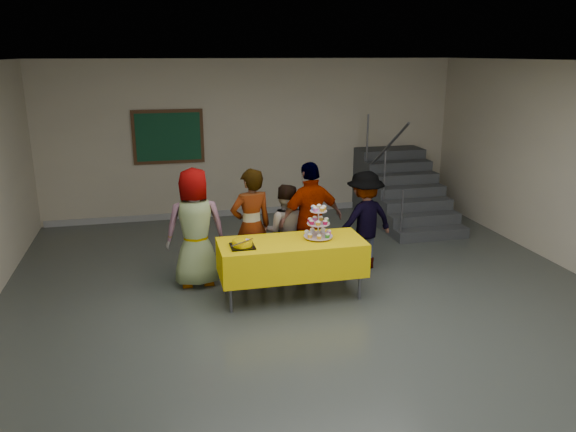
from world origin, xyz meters
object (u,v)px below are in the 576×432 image
Objects in this scene: cupcake_stand at (318,225)px; bear_cake at (242,242)px; noticeboard at (168,137)px; schoolchild_b at (251,227)px; schoolchild_e at (364,220)px; staircase at (399,193)px; schoolchild_d at (311,220)px; schoolchild_a at (195,228)px; schoolchild_c at (285,231)px; bake_table at (292,257)px.

cupcake_stand is 1.24× the size of bear_cake.
cupcake_stand is at bearing -66.03° from noticeboard.
schoolchild_b is 3.61m from noticeboard.
schoolchild_e is at bearing 23.76° from bear_cake.
staircase is (3.57, 3.23, -0.34)m from bear_cake.
schoolchild_d is 3.89m from noticeboard.
schoolchild_a is 1.26m from schoolchild_c.
bake_table is at bearing 42.82° from schoolchild_d.
bear_cake is at bearing 58.24° from schoolchild_b.
staircase reaches higher than bear_cake.
bear_cake is at bearing 20.51° from schoolchild_d.
schoolchild_d is (1.08, 0.71, 0.00)m from bear_cake.
schoolchild_c is 0.81× the size of schoolchild_d.
cupcake_stand is 0.34× the size of noticeboard.
noticeboard is (-0.21, 3.29, 0.78)m from schoolchild_a.
schoolchild_c is 3.74m from staircase.
schoolchild_d reaches higher than bake_table.
bake_table is 4.29m from staircase.
schoolchild_e reaches higher than schoolchild_c.
bear_cake is at bearing -173.47° from cupcake_stand.
bake_table is at bearing -132.85° from staircase.
cupcake_stand is 0.27× the size of schoolchild_b.
cupcake_stand is 0.27× the size of schoolchild_d.
cupcake_stand is at bearing 155.80° from schoolchild_a.
noticeboard reaches higher than cupcake_stand.
schoolchild_b is 0.97× the size of schoolchild_d.
noticeboard is (-1.82, 3.36, 0.77)m from schoolchild_d.
bear_cake is at bearing -173.16° from bake_table.
staircase is (4.09, 2.46, -0.33)m from schoolchild_a.
cupcake_stand is at bearing 128.26° from schoolchild_c.
schoolchild_e is 0.61× the size of staircase.
cupcake_stand is 4.36m from noticeboard.
noticeboard is (-0.74, 4.06, 0.77)m from bear_cake.
bake_table is 0.54m from cupcake_stand.
schoolchild_b is (0.75, -0.10, -0.01)m from schoolchild_a.
schoolchild_b is at bearing 125.51° from bake_table.
schoolchild_c is (1.25, 0.03, -0.15)m from schoolchild_a.
schoolchild_a is (-0.52, 0.77, -0.01)m from bear_cake.
schoolchild_a is at bearing -20.52° from schoolchild_b.
bear_cake is 0.15× the size of staircase.
schoolchild_d is 1.14× the size of schoolchild_e.
schoolchild_c is at bearing -179.80° from schoolchild_a.
schoolchild_b is 1.25× the size of noticeboard.
staircase is at bearing -10.98° from noticeboard.
staircase reaches higher than schoolchild_b.
schoolchild_c is 3.69m from noticeboard.
schoolchild_c is at bearing -27.33° from schoolchild_d.
cupcake_stand reaches higher than bake_table.
schoolchild_a is 1.12× the size of schoolchild_e.
schoolchild_e is at bearing -179.24° from schoolchild_a.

